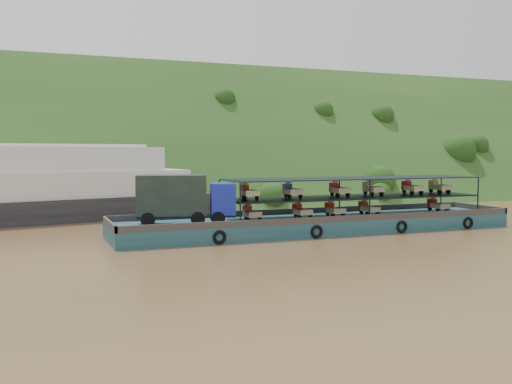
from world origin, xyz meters
name	(u,v)px	position (x,y,z in m)	size (l,w,h in m)	color
ground	(290,230)	(0.00, 0.00, 0.00)	(160.00, 160.00, 0.00)	brown
hillside	(185,199)	(0.00, 36.00, 0.00)	(140.00, 28.00, 28.00)	#173413
cargo_barge	(303,218)	(0.46, -1.50, 1.26)	(35.00, 7.18, 5.02)	#144148
passenger_ferry	(27,188)	(-21.13, 15.98, 3.28)	(38.58, 17.39, 7.58)	black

